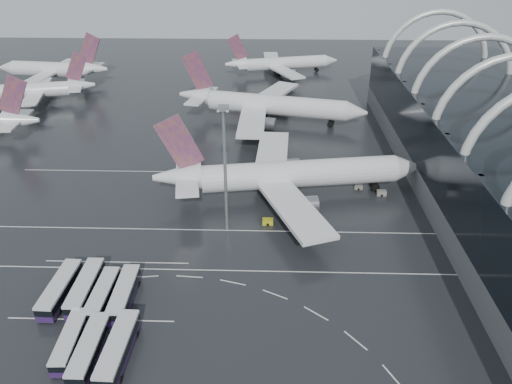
{
  "coord_description": "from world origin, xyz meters",
  "views": [
    {
      "loc": [
        5.49,
        -77.97,
        58.47
      ],
      "look_at": [
        2.62,
        16.57,
        7.0
      ],
      "focal_mm": 35.0,
      "sensor_mm": 36.0,
      "label": 1
    }
  ],
  "objects_px": {
    "floodlight_mast": "(225,155)",
    "bus_row_near_a": "(60,289)",
    "bus_row_far_a": "(70,341)",
    "gse_cart_belly_c": "(268,222)",
    "bus_row_far_c": "(118,349)",
    "gse_cart_belly_b": "(358,187)",
    "jet_remote_mid": "(39,90)",
    "bus_row_near_b": "(85,288)",
    "airliner_main": "(286,175)",
    "bus_row_near_c": "(103,295)",
    "airliner_gate_c": "(280,64)",
    "jet_remote_far": "(55,70)",
    "bus_row_near_d": "(124,294)",
    "bus_row_far_b": "(90,349)",
    "gse_cart_belly_d": "(381,193)",
    "airliner_gate_b": "(267,105)"
  },
  "relations": [
    {
      "from": "airliner_gate_c",
      "to": "bus_row_far_a",
      "type": "xyz_separation_m",
      "value": [
        -34.2,
        -159.45,
        -2.82
      ]
    },
    {
      "from": "bus_row_far_a",
      "to": "gse_cart_belly_c",
      "type": "bearing_deg",
      "value": -41.43
    },
    {
      "from": "gse_cart_belly_b",
      "to": "bus_row_far_c",
      "type": "bearing_deg",
      "value": -128.49
    },
    {
      "from": "airliner_main",
      "to": "bus_row_far_a",
      "type": "bearing_deg",
      "value": -133.39
    },
    {
      "from": "jet_remote_far",
      "to": "bus_row_far_c",
      "type": "xyz_separation_m",
      "value": [
        65.61,
        -145.52,
        -3.4
      ]
    },
    {
      "from": "bus_row_near_a",
      "to": "airliner_main",
      "type": "bearing_deg",
      "value": -44.54
    },
    {
      "from": "gse_cart_belly_b",
      "to": "bus_row_near_c",
      "type": "bearing_deg",
      "value": -139.33
    },
    {
      "from": "airliner_gate_c",
      "to": "gse_cart_belly_d",
      "type": "relative_size",
      "value": 21.85
    },
    {
      "from": "jet_remote_mid",
      "to": "bus_row_near_d",
      "type": "xyz_separation_m",
      "value": [
        59.14,
        -107.27,
        -2.87
      ]
    },
    {
      "from": "jet_remote_far",
      "to": "bus_row_near_c",
      "type": "relative_size",
      "value": 3.78
    },
    {
      "from": "gse_cart_belly_b",
      "to": "airliner_main",
      "type": "bearing_deg",
      "value": -167.7
    },
    {
      "from": "bus_row_near_c",
      "to": "bus_row_far_c",
      "type": "xyz_separation_m",
      "value": [
        6.14,
        -12.44,
        0.21
      ]
    },
    {
      "from": "airliner_main",
      "to": "bus_row_near_d",
      "type": "xyz_separation_m",
      "value": [
        -28.87,
        -39.31,
        -3.72
      ]
    },
    {
      "from": "gse_cart_belly_c",
      "to": "gse_cart_belly_d",
      "type": "xyz_separation_m",
      "value": [
        27.41,
        13.96,
        -0.02
      ]
    },
    {
      "from": "airliner_main",
      "to": "bus_row_far_c",
      "type": "distance_m",
      "value": 58.42
    },
    {
      "from": "jet_remote_mid",
      "to": "jet_remote_far",
      "type": "height_order",
      "value": "jet_remote_far"
    },
    {
      "from": "jet_remote_far",
      "to": "bus_row_far_a",
      "type": "relative_size",
      "value": 3.89
    },
    {
      "from": "jet_remote_far",
      "to": "bus_row_near_b",
      "type": "xyz_separation_m",
      "value": [
        55.93,
        -131.47,
        -3.45
      ]
    },
    {
      "from": "bus_row_far_c",
      "to": "floodlight_mast",
      "type": "relative_size",
      "value": 0.51
    },
    {
      "from": "airliner_main",
      "to": "gse_cart_belly_d",
      "type": "xyz_separation_m",
      "value": [
        23.17,
        0.87,
        -4.87
      ]
    },
    {
      "from": "bus_row_near_a",
      "to": "floodlight_mast",
      "type": "height_order",
      "value": "floodlight_mast"
    },
    {
      "from": "floodlight_mast",
      "to": "bus_row_near_b",
      "type": "bearing_deg",
      "value": -135.53
    },
    {
      "from": "bus_row_near_d",
      "to": "bus_row_far_b",
      "type": "relative_size",
      "value": 1.01
    },
    {
      "from": "bus_row_near_c",
      "to": "bus_row_far_b",
      "type": "bearing_deg",
      "value": -171.21
    },
    {
      "from": "bus_row_near_c",
      "to": "bus_row_far_c",
      "type": "distance_m",
      "value": 13.87
    },
    {
      "from": "bus_row_near_a",
      "to": "bus_row_near_d",
      "type": "bearing_deg",
      "value": -92.42
    },
    {
      "from": "airliner_gate_c",
      "to": "gse_cart_belly_c",
      "type": "height_order",
      "value": "airliner_gate_c"
    },
    {
      "from": "jet_remote_mid",
      "to": "jet_remote_far",
      "type": "relative_size",
      "value": 0.87
    },
    {
      "from": "floodlight_mast",
      "to": "bus_row_near_a",
      "type": "bearing_deg",
      "value": -139.76
    },
    {
      "from": "airliner_gate_c",
      "to": "gse_cart_belly_b",
      "type": "height_order",
      "value": "airliner_gate_c"
    },
    {
      "from": "bus_row_far_a",
      "to": "bus_row_far_c",
      "type": "distance_m",
      "value": 8.08
    },
    {
      "from": "bus_row_far_c",
      "to": "gse_cart_belly_c",
      "type": "bearing_deg",
      "value": -28.1
    },
    {
      "from": "airliner_main",
      "to": "bus_row_near_b",
      "type": "height_order",
      "value": "airliner_main"
    },
    {
      "from": "bus_row_near_d",
      "to": "gse_cart_belly_c",
      "type": "height_order",
      "value": "bus_row_near_d"
    },
    {
      "from": "airliner_gate_b",
      "to": "gse_cart_belly_c",
      "type": "xyz_separation_m",
      "value": [
        0.99,
        -64.25,
        -4.84
      ]
    },
    {
      "from": "airliner_main",
      "to": "gse_cart_belly_d",
      "type": "relative_size",
      "value": 28.59
    },
    {
      "from": "airliner_gate_c",
      "to": "bus_row_near_b",
      "type": "xyz_separation_m",
      "value": [
        -35.98,
        -147.08,
        -2.61
      ]
    },
    {
      "from": "jet_remote_mid",
      "to": "bus_row_far_a",
      "type": "height_order",
      "value": "jet_remote_mid"
    },
    {
      "from": "bus_row_far_a",
      "to": "gse_cart_belly_b",
      "type": "xyz_separation_m",
      "value": [
        52.38,
        54.25,
        -1.07
      ]
    },
    {
      "from": "bus_row_near_d",
      "to": "gse_cart_belly_b",
      "type": "height_order",
      "value": "bus_row_near_d"
    },
    {
      "from": "airliner_gate_c",
      "to": "gse_cart_belly_c",
      "type": "xyz_separation_m",
      "value": [
        -4.13,
        -122.23,
        -3.81
      ]
    },
    {
      "from": "gse_cart_belly_c",
      "to": "airliner_main",
      "type": "bearing_deg",
      "value": 72.06
    },
    {
      "from": "bus_row_far_c",
      "to": "gse_cart_belly_d",
      "type": "xyz_separation_m",
      "value": [
        49.57,
        52.87,
        -1.27
      ]
    },
    {
      "from": "airliner_main",
      "to": "bus_row_far_c",
      "type": "height_order",
      "value": "airliner_main"
    },
    {
      "from": "bus_row_near_d",
      "to": "floodlight_mast",
      "type": "height_order",
      "value": "floodlight_mast"
    },
    {
      "from": "gse_cart_belly_b",
      "to": "jet_remote_mid",
      "type": "bearing_deg",
      "value": 148.89
    },
    {
      "from": "airliner_gate_b",
      "to": "bus_row_near_b",
      "type": "xyz_separation_m",
      "value": [
        -30.85,
        -89.1,
        -3.64
      ]
    },
    {
      "from": "airliner_main",
      "to": "airliner_gate_c",
      "type": "xyz_separation_m",
      "value": [
        -0.11,
        109.14,
        -1.04
      ]
    },
    {
      "from": "bus_row_near_d",
      "to": "gse_cart_belly_d",
      "type": "distance_m",
      "value": 65.76
    },
    {
      "from": "jet_remote_mid",
      "to": "gse_cart_belly_c",
      "type": "xyz_separation_m",
      "value": [
        83.77,
        -81.05,
        -4.0
      ]
    }
  ]
}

